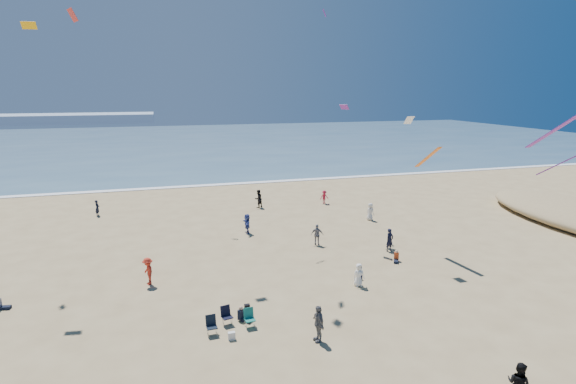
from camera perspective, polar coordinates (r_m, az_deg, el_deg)
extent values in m
cube|color=#476B84|center=(108.15, -14.06, 6.11)|extent=(220.00, 100.00, 0.06)
cube|color=white|center=(58.80, -11.99, 0.73)|extent=(220.00, 1.20, 0.08)
imported|color=slate|center=(23.06, 3.87, -16.31)|extent=(0.54, 1.13, 1.89)
imported|color=black|center=(47.90, -23.05, -1.89)|extent=(0.49, 0.64, 1.58)
imported|color=white|center=(29.15, 8.97, -10.36)|extent=(0.75, 0.51, 1.49)
imported|color=black|center=(21.15, 27.22, -20.86)|extent=(0.98, 1.09, 1.85)
imported|color=black|center=(47.22, -3.80, -0.85)|extent=(1.17, 1.11, 1.91)
imported|color=gray|center=(36.04, 3.72, -5.43)|extent=(1.08, 0.79, 1.70)
imported|color=red|center=(30.31, -17.35, -9.58)|extent=(0.96, 1.29, 1.78)
imported|color=silver|center=(43.33, 10.40, -2.48)|extent=(0.78, 0.95, 1.66)
imported|color=#344491|center=(38.99, -5.22, -4.01)|extent=(0.55, 1.61, 1.72)
imported|color=black|center=(35.47, 12.79, -5.97)|extent=(0.75, 0.60, 1.79)
imported|color=red|center=(48.97, 4.63, -0.64)|extent=(0.97, 0.59, 1.46)
cube|color=silver|center=(23.64, -7.17, -17.67)|extent=(0.35, 0.20, 0.40)
cube|color=black|center=(26.19, -5.21, -14.40)|extent=(0.30, 0.22, 0.38)
cube|color=black|center=(30.26, 9.11, -10.65)|extent=(0.28, 0.18, 0.34)
cube|color=#72258B|center=(36.36, 7.15, 10.67)|extent=(0.65, 0.84, 0.40)
cube|color=#7A1E8F|center=(43.19, 4.65, 21.72)|extent=(0.44, 0.64, 0.64)
cube|color=#EEA50B|center=(32.14, -30.05, 17.84)|extent=(0.87, 0.35, 0.42)
cube|color=red|center=(24.33, -25.69, 19.59)|extent=(0.55, 0.80, 0.56)
cube|color=white|center=(33.09, 15.11, 8.80)|extent=(0.59, 0.49, 0.57)
cube|color=purple|center=(26.46, 30.88, 6.83)|extent=(0.35, 3.14, 2.21)
cube|color=orange|center=(34.86, 17.35, 4.23)|extent=(0.35, 2.64, 1.87)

